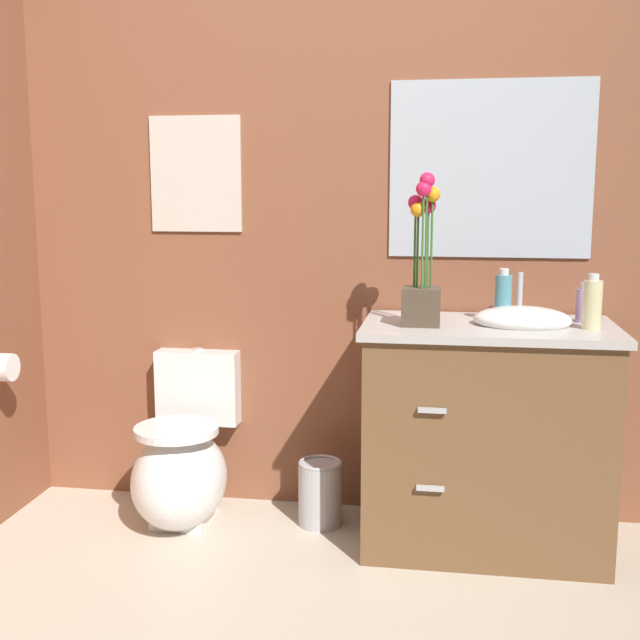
{
  "coord_description": "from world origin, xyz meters",
  "views": [
    {
      "loc": [
        0.42,
        -1.9,
        1.38
      ],
      "look_at": [
        -0.06,
        1.06,
        0.88
      ],
      "focal_mm": 44.86,
      "sensor_mm": 36.0,
      "label": 1
    }
  ],
  "objects_px": {
    "vanity_cabinet": "(486,433)",
    "flower_vase": "(422,272)",
    "wall_poster": "(196,174)",
    "lotion_bottle": "(584,305)",
    "trash_bin": "(320,493)",
    "toilet_paper_roll": "(0,367)",
    "hand_wash_bottle": "(503,297)",
    "soap_bottle": "(592,304)",
    "toilet": "(183,465)",
    "wall_mirror": "(491,169)"
  },
  "relations": [
    {
      "from": "lotion_bottle",
      "to": "trash_bin",
      "type": "xyz_separation_m",
      "value": [
        -1.01,
        -0.01,
        -0.81
      ]
    },
    {
      "from": "trash_bin",
      "to": "wall_poster",
      "type": "distance_m",
      "value": 1.43
    },
    {
      "from": "flower_vase",
      "to": "wall_poster",
      "type": "height_order",
      "value": "wall_poster"
    },
    {
      "from": "toilet",
      "to": "trash_bin",
      "type": "relative_size",
      "value": 2.54
    },
    {
      "from": "toilet",
      "to": "toilet_paper_roll",
      "type": "height_order",
      "value": "toilet_paper_roll"
    },
    {
      "from": "toilet",
      "to": "wall_poster",
      "type": "height_order",
      "value": "wall_poster"
    },
    {
      "from": "wall_mirror",
      "to": "hand_wash_bottle",
      "type": "bearing_deg",
      "value": -77.14
    },
    {
      "from": "wall_mirror",
      "to": "vanity_cabinet",
      "type": "bearing_deg",
      "value": -89.48
    },
    {
      "from": "vanity_cabinet",
      "to": "flower_vase",
      "type": "height_order",
      "value": "flower_vase"
    },
    {
      "from": "vanity_cabinet",
      "to": "wall_mirror",
      "type": "relative_size",
      "value": 1.32
    },
    {
      "from": "vanity_cabinet",
      "to": "flower_vase",
      "type": "relative_size",
      "value": 1.89
    },
    {
      "from": "vanity_cabinet",
      "to": "wall_mirror",
      "type": "xyz_separation_m",
      "value": [
        -0.0,
        0.29,
        1.0
      ]
    },
    {
      "from": "hand_wash_bottle",
      "to": "vanity_cabinet",
      "type": "bearing_deg",
      "value": -126.54
    },
    {
      "from": "lotion_bottle",
      "to": "vanity_cabinet",
      "type": "bearing_deg",
      "value": -164.87
    },
    {
      "from": "vanity_cabinet",
      "to": "wall_mirror",
      "type": "distance_m",
      "value": 1.04
    },
    {
      "from": "soap_bottle",
      "to": "trash_bin",
      "type": "xyz_separation_m",
      "value": [
        -1.01,
        0.14,
        -0.83
      ]
    },
    {
      "from": "soap_bottle",
      "to": "lotion_bottle",
      "type": "relative_size",
      "value": 1.32
    },
    {
      "from": "wall_mirror",
      "to": "toilet",
      "type": "bearing_deg",
      "value": -167.64
    },
    {
      "from": "flower_vase",
      "to": "wall_mirror",
      "type": "xyz_separation_m",
      "value": [
        0.25,
        0.35,
        0.38
      ]
    },
    {
      "from": "soap_bottle",
      "to": "wall_mirror",
      "type": "relative_size",
      "value": 0.25
    },
    {
      "from": "flower_vase",
      "to": "lotion_bottle",
      "type": "height_order",
      "value": "flower_vase"
    },
    {
      "from": "wall_mirror",
      "to": "lotion_bottle",
      "type": "bearing_deg",
      "value": -29.52
    },
    {
      "from": "wall_poster",
      "to": "trash_bin",
      "type": "bearing_deg",
      "value": -20.3
    },
    {
      "from": "wall_mirror",
      "to": "toilet_paper_roll",
      "type": "height_order",
      "value": "wall_mirror"
    },
    {
      "from": "hand_wash_bottle",
      "to": "toilet_paper_roll",
      "type": "distance_m",
      "value": 1.98
    },
    {
      "from": "wall_poster",
      "to": "lotion_bottle",
      "type": "bearing_deg",
      "value": -7.23
    },
    {
      "from": "vanity_cabinet",
      "to": "soap_bottle",
      "type": "bearing_deg",
      "value": -8.33
    },
    {
      "from": "toilet",
      "to": "hand_wash_bottle",
      "type": "bearing_deg",
      "value": 1.8
    },
    {
      "from": "vanity_cabinet",
      "to": "hand_wash_bottle",
      "type": "relative_size",
      "value": 5.2
    },
    {
      "from": "vanity_cabinet",
      "to": "flower_vase",
      "type": "xyz_separation_m",
      "value": [
        -0.25,
        -0.06,
        0.62
      ]
    },
    {
      "from": "hand_wash_bottle",
      "to": "wall_mirror",
      "type": "distance_m",
      "value": 0.54
    },
    {
      "from": "lotion_bottle",
      "to": "wall_poster",
      "type": "xyz_separation_m",
      "value": [
        -1.57,
        0.2,
        0.49
      ]
    },
    {
      "from": "lotion_bottle",
      "to": "wall_mirror",
      "type": "xyz_separation_m",
      "value": [
        -0.35,
        0.2,
        0.51
      ]
    },
    {
      "from": "toilet",
      "to": "wall_poster",
      "type": "xyz_separation_m",
      "value": [
        0.0,
        0.27,
        1.19
      ]
    },
    {
      "from": "hand_wash_bottle",
      "to": "wall_poster",
      "type": "xyz_separation_m",
      "value": [
        -1.27,
        0.23,
        0.47
      ]
    },
    {
      "from": "soap_bottle",
      "to": "trash_bin",
      "type": "distance_m",
      "value": 1.32
    },
    {
      "from": "flower_vase",
      "to": "wall_poster",
      "type": "xyz_separation_m",
      "value": [
        -0.97,
        0.35,
        0.36
      ]
    },
    {
      "from": "trash_bin",
      "to": "hand_wash_bottle",
      "type": "bearing_deg",
      "value": -1.45
    },
    {
      "from": "flower_vase",
      "to": "toilet_paper_roll",
      "type": "height_order",
      "value": "flower_vase"
    },
    {
      "from": "soap_bottle",
      "to": "wall_poster",
      "type": "distance_m",
      "value": 1.68
    },
    {
      "from": "soap_bottle",
      "to": "hand_wash_bottle",
      "type": "xyz_separation_m",
      "value": [
        -0.31,
        0.12,
        0.0
      ]
    },
    {
      "from": "trash_bin",
      "to": "wall_poster",
      "type": "relative_size",
      "value": 0.56
    },
    {
      "from": "flower_vase",
      "to": "trash_bin",
      "type": "xyz_separation_m",
      "value": [
        -0.4,
        0.14,
        -0.93
      ]
    },
    {
      "from": "flower_vase",
      "to": "lotion_bottle",
      "type": "xyz_separation_m",
      "value": [
        0.6,
        0.15,
        -0.13
      ]
    },
    {
      "from": "toilet",
      "to": "wall_mirror",
      "type": "relative_size",
      "value": 0.86
    },
    {
      "from": "lotion_bottle",
      "to": "wall_poster",
      "type": "height_order",
      "value": "wall_poster"
    },
    {
      "from": "trash_bin",
      "to": "wall_mirror",
      "type": "relative_size",
      "value": 0.34
    },
    {
      "from": "toilet",
      "to": "vanity_cabinet",
      "type": "xyz_separation_m",
      "value": [
        1.22,
        -0.03,
        0.21
      ]
    },
    {
      "from": "toilet_paper_roll",
      "to": "toilet",
      "type": "bearing_deg",
      "value": 16.31
    },
    {
      "from": "soap_bottle",
      "to": "toilet_paper_roll",
      "type": "relative_size",
      "value": 1.83
    }
  ]
}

